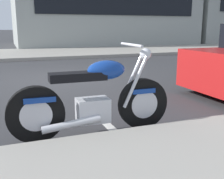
# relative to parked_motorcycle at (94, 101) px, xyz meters

# --- Properties ---
(ground_plane) EXTENTS (260.00, 260.00, 0.00)m
(ground_plane) POSITION_rel_parked_motorcycle_xyz_m (0.27, 4.02, -0.44)
(ground_plane) COLOR #333335
(parking_stall_stripe) EXTENTS (0.12, 2.20, 0.01)m
(parking_stall_stripe) POSITION_rel_parked_motorcycle_xyz_m (0.27, 0.41, -0.44)
(parking_stall_stripe) COLOR silver
(parking_stall_stripe) RESTS_ON ground
(parked_motorcycle) EXTENTS (2.06, 0.62, 1.14)m
(parked_motorcycle) POSITION_rel_parked_motorcycle_xyz_m (0.00, 0.00, 0.00)
(parked_motorcycle) COLOR black
(parked_motorcycle) RESTS_ON ground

